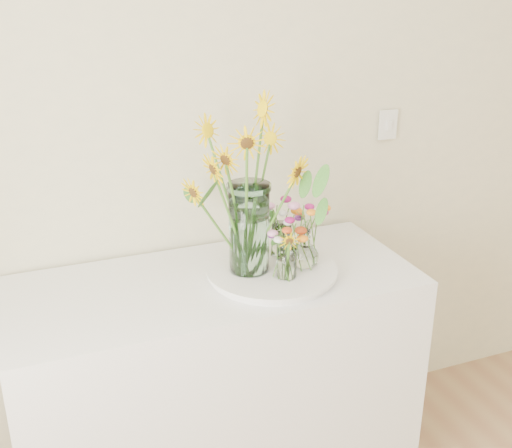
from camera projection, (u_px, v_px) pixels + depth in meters
name	position (u px, v px, depth m)	size (l,w,h in m)	color
counter	(217.00, 389.00, 2.36)	(1.40, 0.60, 0.90)	white
tray	(272.00, 273.00, 2.22)	(0.43, 0.43, 0.03)	white
mason_jar	(249.00, 228.00, 2.14)	(0.14, 0.14, 0.32)	#A8D6C8
sunflower_bouquet	(249.00, 188.00, 2.09)	(0.79, 0.79, 0.60)	yellow
small_vase_a	(287.00, 263.00, 2.13)	(0.07, 0.07, 0.11)	white
wildflower_posy_a	(287.00, 250.00, 2.11)	(0.18, 0.18, 0.20)	orange
small_vase_b	(305.00, 248.00, 2.21)	(0.10, 0.10, 0.14)	white
wildflower_posy_b	(306.00, 236.00, 2.19)	(0.20, 0.20, 0.23)	orange
small_vase_c	(281.00, 240.00, 2.30)	(0.07, 0.07, 0.12)	white
wildflower_posy_c	(281.00, 228.00, 2.28)	(0.20, 0.20, 0.21)	orange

